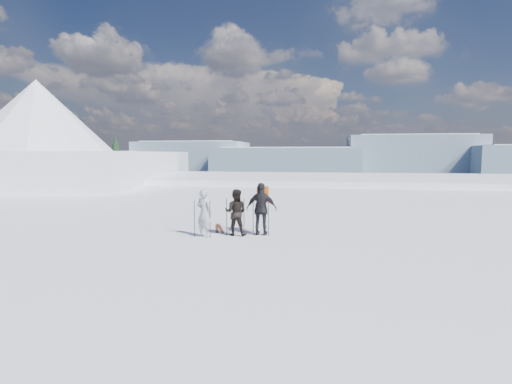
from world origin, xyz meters
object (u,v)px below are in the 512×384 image
skier_grey (204,213)px  skier_pack (262,209)px  skis_loose (219,228)px  skier_dark (236,212)px

skier_grey → skier_pack: bearing=-140.1°
skier_pack → skis_loose: (-1.79, 0.91, -0.91)m
skier_dark → skis_loose: size_ratio=0.98×
skier_dark → skis_loose: (-0.91, 1.11, -0.80)m
skis_loose → skier_grey: bearing=-93.9°
skier_grey → skis_loose: 1.73m
skier_grey → skis_loose: size_ratio=0.99×
skier_grey → skier_pack: 1.99m
skier_dark → skis_loose: 1.64m
skier_dark → skier_pack: (0.88, 0.20, 0.11)m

